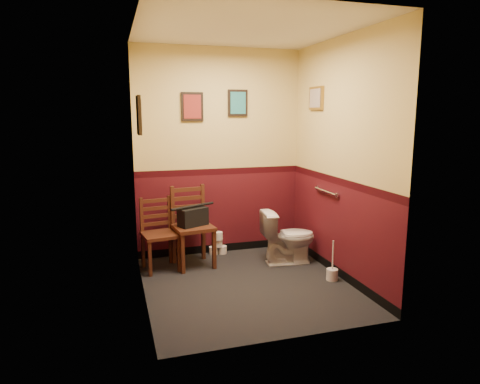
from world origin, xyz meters
name	(u,v)px	position (x,y,z in m)	size (l,w,h in m)	color
floor	(247,285)	(0.00, 0.00, 0.00)	(2.20, 2.40, 0.00)	black
ceiling	(247,28)	(0.00, 0.00, 2.70)	(2.20, 2.40, 0.00)	silver
wall_back	(219,153)	(0.00, 1.20, 1.35)	(2.20, 2.70, 0.00)	#470E16
wall_front	(293,180)	(0.00, -1.20, 1.35)	(2.20, 2.70, 0.00)	#470E16
wall_left	(140,167)	(-1.10, 0.00, 1.35)	(2.40, 2.70, 0.00)	#470E16
wall_right	(340,160)	(1.10, 0.00, 1.35)	(2.40, 2.70, 0.00)	#470E16
grab_bar	(326,191)	(1.07, 0.25, 0.95)	(0.05, 0.56, 0.06)	silver
framed_print_back_a	(192,107)	(-0.35, 1.18, 1.95)	(0.28, 0.04, 0.36)	black
framed_print_back_b	(238,103)	(0.25, 1.18, 2.00)	(0.26, 0.04, 0.34)	black
framed_print_left	(139,115)	(-1.08, 0.10, 1.85)	(0.04, 0.30, 0.38)	black
framed_print_right	(316,98)	(1.08, 0.60, 2.05)	(0.04, 0.34, 0.28)	olive
toilet	(288,237)	(0.72, 0.53, 0.33)	(0.38, 0.68, 0.66)	white
toilet_brush	(332,274)	(0.97, -0.15, 0.08)	(0.13, 0.13, 0.47)	silver
chair_left	(159,234)	(-0.86, 0.79, 0.43)	(0.46, 0.46, 0.87)	#442214
chair_right	(192,226)	(-0.45, 0.80, 0.49)	(0.51, 0.51, 0.99)	#442214
handbag	(193,217)	(-0.45, 0.76, 0.63)	(0.39, 0.31, 0.26)	black
tp_stack	(218,245)	(-0.05, 1.10, 0.13)	(0.24, 0.15, 0.31)	silver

